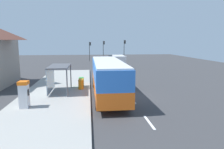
{
  "coord_description": "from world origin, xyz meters",
  "views": [
    {
      "loc": [
        -3.36,
        -17.79,
        4.91
      ],
      "look_at": [
        -1.0,
        3.44,
        1.5
      ],
      "focal_mm": 33.37,
      "sensor_mm": 36.0,
      "label": 1
    }
  ],
  "objects": [
    {
      "name": "lane_stripe_seg_3",
      "position": [
        0.25,
        9.0,
        0.01
      ],
      "size": [
        0.16,
        2.2,
        0.01
      ],
      "primitive_type": "cube",
      "color": "silver",
      "rests_on": "ground"
    },
    {
      "name": "traffic_light_median",
      "position": [
        0.4,
        35.27,
        3.35
      ],
      "size": [
        0.49,
        0.28,
        5.05
      ],
      "color": "#2D2D2D",
      "rests_on": "ground"
    },
    {
      "name": "lane_stripe_seg_4",
      "position": [
        0.25,
        14.0,
        0.01
      ],
      "size": [
        0.16,
        2.2,
        0.01
      ],
      "primitive_type": "cube",
      "color": "silver",
      "rests_on": "ground"
    },
    {
      "name": "recycling_bin_green",
      "position": [
        -4.2,
        4.15,
        0.66
      ],
      "size": [
        0.52,
        0.52,
        0.95
      ],
      "primitive_type": "cylinder",
      "color": "green",
      "rests_on": "sidewalk_platform"
    },
    {
      "name": "traffic_light_far_side",
      "position": [
        -3.1,
        34.47,
        3.2
      ],
      "size": [
        0.49,
        0.28,
        4.79
      ],
      "color": "#2D2D2D",
      "rests_on": "ground"
    },
    {
      "name": "lane_stripe_seg_0",
      "position": [
        0.25,
        -6.0,
        0.01
      ],
      "size": [
        0.16,
        2.2,
        0.01
      ],
      "primitive_type": "cube",
      "color": "silver",
      "rests_on": "ground"
    },
    {
      "name": "sedan_near",
      "position": [
        2.3,
        32.95,
        0.79
      ],
      "size": [
        1.93,
        4.44,
        1.52
      ],
      "color": "#195933",
      "rests_on": "ground"
    },
    {
      "name": "lane_stripe_seg_5",
      "position": [
        0.25,
        19.0,
        0.01
      ],
      "size": [
        0.16,
        2.2,
        0.01
      ],
      "primitive_type": "cube",
      "color": "silver",
      "rests_on": "ground"
    },
    {
      "name": "recycling_bin_orange",
      "position": [
        -4.2,
        2.75,
        0.66
      ],
      "size": [
        0.52,
        0.52,
        0.95
      ],
      "primitive_type": "cylinder",
      "color": "orange",
      "rests_on": "sidewalk_platform"
    },
    {
      "name": "bus",
      "position": [
        -1.71,
        0.46,
        1.84
      ],
      "size": [
        2.57,
        11.02,
        3.21
      ],
      "color": "orange",
      "rests_on": "ground"
    },
    {
      "name": "lane_stripe_seg_6",
      "position": [
        0.25,
        24.0,
        0.01
      ],
      "size": [
        0.16,
        2.2,
        0.01
      ],
      "primitive_type": "cube",
      "color": "silver",
      "rests_on": "ground"
    },
    {
      "name": "traffic_light_near_side",
      "position": [
        5.5,
        33.67,
        3.48
      ],
      "size": [
        0.49,
        0.28,
        5.26
      ],
      "color": "#2D2D2D",
      "rests_on": "ground"
    },
    {
      "name": "recycling_bin_yellow",
      "position": [
        -4.2,
        3.45,
        0.66
      ],
      "size": [
        0.52,
        0.52,
        0.95
      ],
      "primitive_type": "cylinder",
      "color": "yellow",
      "rests_on": "sidewalk_platform"
    },
    {
      "name": "lane_stripe_seg_7",
      "position": [
        0.25,
        29.0,
        0.01
      ],
      "size": [
        0.16,
        2.2,
        0.01
      ],
      "primitive_type": "cube",
      "color": "silver",
      "rests_on": "ground"
    },
    {
      "name": "white_van",
      "position": [
        2.2,
        20.66,
        1.34
      ],
      "size": [
        2.07,
        5.22,
        2.3
      ],
      "color": "silver",
      "rests_on": "ground"
    },
    {
      "name": "lane_stripe_seg_1",
      "position": [
        0.25,
        -1.0,
        0.01
      ],
      "size": [
        0.16,
        2.2,
        0.01
      ],
      "primitive_type": "cube",
      "color": "silver",
      "rests_on": "ground"
    },
    {
      "name": "ground_plane",
      "position": [
        0.0,
        14.0,
        -0.02
      ],
      "size": [
        56.0,
        92.0,
        0.04
      ],
      "primitive_type": "cube",
      "color": "#38383A"
    },
    {
      "name": "lane_stripe_seg_2",
      "position": [
        0.25,
        4.0,
        0.01
      ],
      "size": [
        0.16,
        2.2,
        0.01
      ],
      "primitive_type": "cube",
      "color": "silver",
      "rests_on": "ground"
    },
    {
      "name": "ticket_machine",
      "position": [
        -8.02,
        -2.72,
        1.17
      ],
      "size": [
        0.66,
        0.76,
        1.94
      ],
      "color": "silver",
      "rests_on": "sidewalk_platform"
    },
    {
      "name": "bus_shelter",
      "position": [
        -6.41,
        1.79,
        2.1
      ],
      "size": [
        1.8,
        4.0,
        2.5
      ],
      "color": "#4C4C51",
      "rests_on": "sidewalk_platform"
    },
    {
      "name": "sidewalk_platform",
      "position": [
        -6.4,
        2.0,
        0.09
      ],
      "size": [
        6.2,
        30.0,
        0.18
      ],
      "primitive_type": "cube",
      "color": "#999993",
      "rests_on": "ground"
    }
  ]
}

